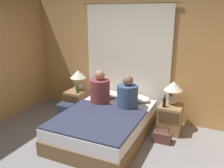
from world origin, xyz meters
TOP-DOWN VIEW (x-y plane):
  - ground_plane at (0.00, 0.00)m, footprint 16.00×16.00m
  - wall_back at (0.00, 2.00)m, footprint 4.47×0.06m
  - curtain_panel at (0.00, 1.94)m, footprint 2.01×0.02m
  - bed at (0.00, 0.89)m, footprint 1.41×2.00m
  - nightstand_left at (-1.02, 1.57)m, footprint 0.41×0.46m
  - nightstand_right at (1.02, 1.57)m, footprint 0.41×0.46m
  - lamp_left at (-1.02, 1.65)m, footprint 0.34×0.34m
  - lamp_right at (1.02, 1.65)m, footprint 0.34×0.34m
  - pillow_left at (-0.31, 1.68)m, footprint 0.56×0.35m
  - pillow_right at (0.31, 1.68)m, footprint 0.56×0.35m
  - blanket_on_bed at (0.00, 0.58)m, footprint 1.35×1.32m
  - person_left_in_bed at (-0.30, 1.28)m, footprint 0.38×0.38m
  - person_right_in_bed at (0.27, 1.28)m, footprint 0.39×0.39m
  - beer_bottle_on_left_stand at (-0.91, 1.44)m, footprint 0.06×0.06m
  - beer_bottle_on_right_stand at (0.92, 1.44)m, footprint 0.06×0.06m
  - backpack_on_floor at (-1.01, 1.11)m, footprint 0.31×0.23m
  - handbag_on_floor at (0.98, 1.13)m, footprint 0.30×0.19m

SIDE VIEW (x-z plane):
  - ground_plane at x=0.00m, z-range 0.00..0.00m
  - handbag_on_floor at x=0.98m, z-range -0.07..0.27m
  - backpack_on_floor at x=-1.01m, z-range 0.02..0.40m
  - bed at x=0.00m, z-range 0.00..0.46m
  - nightstand_left at x=-1.02m, z-range 0.00..0.52m
  - nightstand_right at x=1.02m, z-range 0.00..0.52m
  - blanket_on_bed at x=0.00m, z-range 0.46..0.49m
  - pillow_left at x=-0.31m, z-range 0.46..0.58m
  - pillow_right at x=0.31m, z-range 0.46..0.58m
  - beer_bottle_on_left_stand at x=-0.91m, z-range 0.50..0.70m
  - beer_bottle_on_right_stand at x=0.92m, z-range 0.50..0.73m
  - person_right_in_bed at x=0.27m, z-range 0.40..1.02m
  - person_left_in_bed at x=-0.30m, z-range 0.40..1.06m
  - lamp_left at x=-1.02m, z-range 0.59..1.03m
  - lamp_right at x=1.02m, z-range 0.59..1.03m
  - curtain_panel at x=0.00m, z-range 0.00..2.34m
  - wall_back at x=0.00m, z-range 0.00..2.50m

